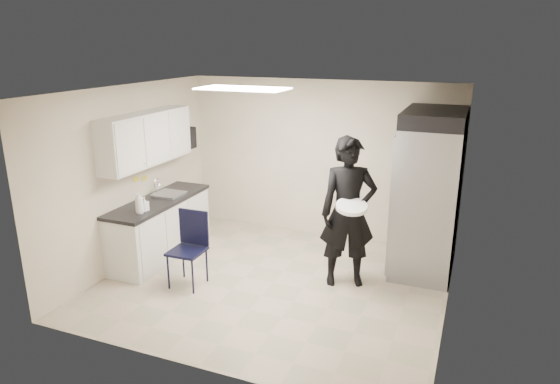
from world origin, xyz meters
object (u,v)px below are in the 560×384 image
at_px(lower_counter, 160,229).
at_px(folding_chair, 187,251).
at_px(man_tuxedo, 348,213).
at_px(commercial_fridge, 428,199).

height_order(lower_counter, folding_chair, folding_chair).
height_order(lower_counter, man_tuxedo, man_tuxedo).
bearing_deg(commercial_fridge, man_tuxedo, -135.99).
bearing_deg(man_tuxedo, commercial_fridge, 21.07).
bearing_deg(lower_counter, man_tuxedo, 3.73).
bearing_deg(lower_counter, folding_chair, -37.20).
height_order(commercial_fridge, man_tuxedo, commercial_fridge).
bearing_deg(folding_chair, lower_counter, 142.16).
distance_m(folding_chair, man_tuxedo, 2.21).
height_order(lower_counter, commercial_fridge, commercial_fridge).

